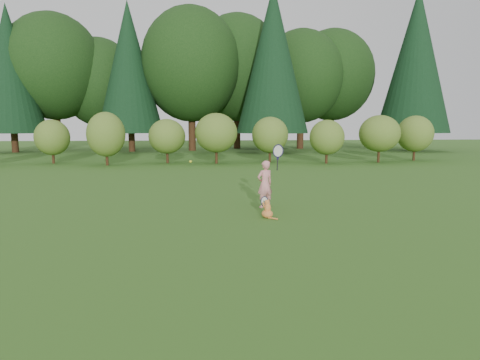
{
  "coord_description": "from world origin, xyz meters",
  "views": [
    {
      "loc": [
        -0.71,
        -8.96,
        2.01
      ],
      "look_at": [
        0.2,
        0.8,
        0.7
      ],
      "focal_mm": 30.0,
      "sensor_mm": 36.0,
      "label": 1
    }
  ],
  "objects": [
    {
      "name": "tennis_ball",
      "position": [
        -0.99,
        0.29,
        1.21
      ],
      "size": [
        0.06,
        0.06,
        0.06
      ],
      "color": "#C5CB17",
      "rests_on": "ground"
    },
    {
      "name": "child",
      "position": [
        0.83,
        0.8,
        0.62
      ],
      "size": [
        0.69,
        0.48,
        1.76
      ],
      "rotation": [
        0.0,
        0.0,
        3.56
      ],
      "color": "pink",
      "rests_on": "ground"
    },
    {
      "name": "woodland_backdrop",
      "position": [
        0.0,
        23.0,
        7.5
      ],
      "size": [
        48.0,
        10.0,
        15.0
      ],
      "primitive_type": null,
      "color": "black",
      "rests_on": "ground"
    },
    {
      "name": "shrub_row",
      "position": [
        0.0,
        13.0,
        1.4
      ],
      "size": [
        28.0,
        3.0,
        2.8
      ],
      "primitive_type": null,
      "color": "#576A21",
      "rests_on": "ground"
    },
    {
      "name": "ground",
      "position": [
        0.0,
        0.0,
        0.0
      ],
      "size": [
        100.0,
        100.0,
        0.0
      ],
      "primitive_type": "plane",
      "color": "#2D5919",
      "rests_on": "ground"
    },
    {
      "name": "cat",
      "position": [
        0.7,
        -0.33,
        0.21
      ],
      "size": [
        0.38,
        0.57,
        0.57
      ],
      "rotation": [
        0.0,
        0.0,
        0.29
      ],
      "color": "#C05725",
      "rests_on": "ground"
    }
  ]
}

